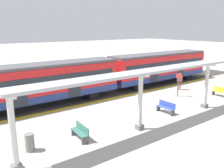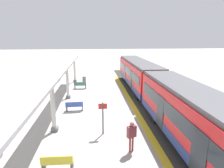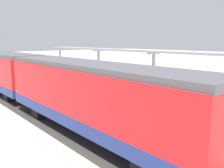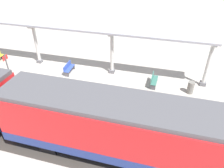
# 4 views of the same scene
# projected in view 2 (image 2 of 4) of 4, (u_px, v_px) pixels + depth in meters

# --- Properties ---
(ground_plane) EXTENTS (176.00, 176.00, 0.00)m
(ground_plane) POSITION_uv_depth(u_px,v_px,m) (98.00, 110.00, 16.30)
(ground_plane) COLOR #AFAA9F
(tactile_edge_strip) EXTENTS (0.49, 28.53, 0.01)m
(tactile_edge_strip) POSITION_uv_depth(u_px,v_px,m) (135.00, 109.00, 16.60)
(tactile_edge_strip) COLOR gold
(tactile_edge_strip) RESTS_ON ground
(trackbed) EXTENTS (3.20, 40.53, 0.01)m
(trackbed) POSITION_uv_depth(u_px,v_px,m) (155.00, 108.00, 16.78)
(trackbed) COLOR #38332D
(trackbed) RESTS_ON ground
(train_near_carriage) EXTENTS (2.65, 13.19, 3.48)m
(train_near_carriage) POSITION_uv_depth(u_px,v_px,m) (138.00, 74.00, 22.89)
(train_near_carriage) COLOR red
(train_near_carriage) RESTS_ON ground
(train_far_carriage) EXTENTS (2.65, 13.19, 3.48)m
(train_far_carriage) POSITION_uv_depth(u_px,v_px,m) (199.00, 124.00, 9.61)
(train_far_carriage) COLOR red
(train_far_carriage) RESTS_ON ground
(canopy_pillar_nearest) EXTENTS (1.10, 0.44, 3.59)m
(canopy_pillar_nearest) POSITION_uv_depth(u_px,v_px,m) (74.00, 69.00, 26.23)
(canopy_pillar_nearest) COLOR slate
(canopy_pillar_nearest) RESTS_ON ground
(canopy_pillar_second) EXTENTS (1.10, 0.44, 3.59)m
(canopy_pillar_second) POSITION_uv_depth(u_px,v_px,m) (67.00, 81.00, 19.02)
(canopy_pillar_second) COLOR slate
(canopy_pillar_second) RESTS_ON ground
(canopy_pillar_third) EXTENTS (1.10, 0.44, 3.59)m
(canopy_pillar_third) POSITION_uv_depth(u_px,v_px,m) (53.00, 106.00, 12.21)
(canopy_pillar_third) COLOR slate
(canopy_pillar_third) RESTS_ON ground
(canopy_beam) EXTENTS (1.20, 23.20, 0.16)m
(canopy_beam) POSITION_uv_depth(u_px,v_px,m) (60.00, 70.00, 14.98)
(canopy_beam) COLOR #A8AAB2
(canopy_beam) RESTS_ON canopy_pillar_nearest
(bench_near_end) EXTENTS (1.51, 0.48, 0.86)m
(bench_near_end) POSITION_uv_depth(u_px,v_px,m) (80.00, 85.00, 22.99)
(bench_near_end) COLOR #387063
(bench_near_end) RESTS_ON ground
(bench_mid_platform) EXTENTS (1.52, 0.51, 0.86)m
(bench_mid_platform) POSITION_uv_depth(u_px,v_px,m) (74.00, 106.00, 15.98)
(bench_mid_platform) COLOR #334DA5
(bench_mid_platform) RESTS_ON ground
(bench_far_end) EXTENTS (1.51, 0.48, 0.86)m
(bench_far_end) POSITION_uv_depth(u_px,v_px,m) (57.00, 163.00, 8.77)
(bench_far_end) COLOR gold
(bench_far_end) RESTS_ON ground
(trash_bin) EXTENTS (0.48, 0.48, 0.95)m
(trash_bin) POSITION_uv_depth(u_px,v_px,m) (84.00, 80.00, 25.71)
(trash_bin) COLOR slate
(trash_bin) RESTS_ON ground
(platform_info_sign) EXTENTS (0.56, 0.10, 2.20)m
(platform_info_sign) POSITION_uv_depth(u_px,v_px,m) (103.00, 115.00, 11.94)
(platform_info_sign) COLOR #4C4C51
(platform_info_sign) RESTS_ON ground
(passenger_waiting_near_edge) EXTENTS (0.57, 0.42, 1.79)m
(passenger_waiting_near_edge) POSITION_uv_depth(u_px,v_px,m) (132.00, 133.00, 10.12)
(passenger_waiting_near_edge) COLOR brown
(passenger_waiting_near_edge) RESTS_ON ground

